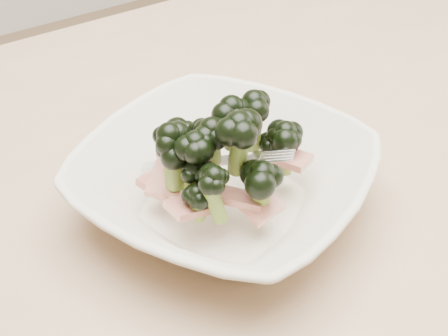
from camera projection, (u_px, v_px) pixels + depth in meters
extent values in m
cube|color=tan|center=(252.00, 164.00, 0.70)|extent=(1.20, 0.80, 0.04)
cylinder|color=tan|center=(354.00, 130.00, 1.40)|extent=(0.06, 0.06, 0.71)
imported|color=beige|center=(224.00, 182.00, 0.60)|extent=(0.36, 0.36, 0.07)
cylinder|color=olive|center=(241.00, 138.00, 0.63)|extent=(0.02, 0.02, 0.04)
ellipsoid|color=black|center=(241.00, 121.00, 0.62)|extent=(0.03, 0.03, 0.03)
cylinder|color=olive|center=(253.00, 130.00, 0.60)|extent=(0.02, 0.03, 0.05)
ellipsoid|color=black|center=(254.00, 102.00, 0.58)|extent=(0.04, 0.04, 0.03)
cylinder|color=olive|center=(284.00, 153.00, 0.61)|extent=(0.02, 0.02, 0.04)
ellipsoid|color=black|center=(285.00, 132.00, 0.60)|extent=(0.04, 0.04, 0.03)
cylinder|color=olive|center=(197.00, 209.00, 0.55)|extent=(0.02, 0.01, 0.03)
ellipsoid|color=black|center=(197.00, 194.00, 0.54)|extent=(0.03, 0.03, 0.02)
cylinder|color=olive|center=(272.00, 154.00, 0.62)|extent=(0.01, 0.02, 0.03)
ellipsoid|color=black|center=(272.00, 140.00, 0.60)|extent=(0.03, 0.03, 0.02)
cylinder|color=olive|center=(196.00, 169.00, 0.55)|extent=(0.02, 0.02, 0.05)
ellipsoid|color=black|center=(195.00, 143.00, 0.54)|extent=(0.04, 0.04, 0.03)
cylinder|color=olive|center=(231.00, 130.00, 0.58)|extent=(0.02, 0.02, 0.04)
ellipsoid|color=black|center=(232.00, 108.00, 0.57)|extent=(0.04, 0.04, 0.03)
cylinder|color=olive|center=(238.00, 154.00, 0.55)|extent=(0.02, 0.03, 0.05)
ellipsoid|color=black|center=(239.00, 125.00, 0.53)|extent=(0.04, 0.04, 0.03)
cylinder|color=olive|center=(214.00, 202.00, 0.54)|extent=(0.02, 0.02, 0.05)
ellipsoid|color=black|center=(214.00, 177.00, 0.52)|extent=(0.03, 0.03, 0.03)
cylinder|color=olive|center=(212.00, 150.00, 0.56)|extent=(0.02, 0.02, 0.04)
ellipsoid|color=black|center=(212.00, 130.00, 0.55)|extent=(0.04, 0.04, 0.03)
cylinder|color=olive|center=(179.00, 150.00, 0.60)|extent=(0.03, 0.02, 0.04)
ellipsoid|color=black|center=(177.00, 129.00, 0.59)|extent=(0.04, 0.04, 0.03)
cylinder|color=olive|center=(195.00, 185.00, 0.56)|extent=(0.02, 0.02, 0.03)
ellipsoid|color=black|center=(194.00, 168.00, 0.55)|extent=(0.03, 0.03, 0.03)
cylinder|color=olive|center=(171.00, 164.00, 0.57)|extent=(0.02, 0.03, 0.06)
ellipsoid|color=black|center=(169.00, 135.00, 0.55)|extent=(0.04, 0.04, 0.03)
cylinder|color=olive|center=(261.00, 195.00, 0.56)|extent=(0.03, 0.02, 0.04)
ellipsoid|color=black|center=(262.00, 174.00, 0.54)|extent=(0.04, 0.04, 0.03)
cylinder|color=olive|center=(202.00, 145.00, 0.58)|extent=(0.02, 0.02, 0.03)
ellipsoid|color=black|center=(202.00, 129.00, 0.57)|extent=(0.03, 0.03, 0.03)
cylinder|color=olive|center=(284.00, 160.00, 0.60)|extent=(0.02, 0.02, 0.03)
ellipsoid|color=black|center=(285.00, 144.00, 0.59)|extent=(0.03, 0.03, 0.03)
cylinder|color=olive|center=(177.00, 169.00, 0.57)|extent=(0.02, 0.02, 0.04)
ellipsoid|color=black|center=(175.00, 148.00, 0.55)|extent=(0.04, 0.04, 0.03)
cube|color=maroon|center=(191.00, 206.00, 0.55)|extent=(0.05, 0.03, 0.02)
cube|color=maroon|center=(178.00, 169.00, 0.60)|extent=(0.03, 0.05, 0.02)
cube|color=maroon|center=(168.00, 178.00, 0.59)|extent=(0.06, 0.06, 0.02)
cube|color=maroon|center=(160.00, 186.00, 0.58)|extent=(0.04, 0.04, 0.01)
cube|color=maroon|center=(232.00, 196.00, 0.56)|extent=(0.06, 0.06, 0.02)
cube|color=maroon|center=(259.00, 203.00, 0.56)|extent=(0.04, 0.04, 0.02)
cube|color=maroon|center=(287.00, 158.00, 0.60)|extent=(0.05, 0.05, 0.01)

